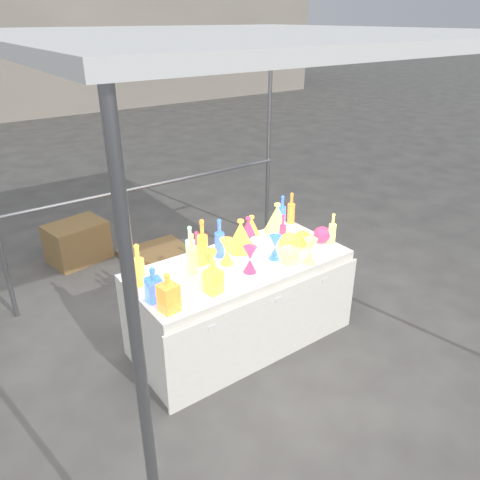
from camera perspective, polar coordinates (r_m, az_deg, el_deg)
ground at (r=4.18m, az=0.00°, el=-11.83°), size 80.00×80.00×0.00m
canopy_tent at (r=3.33m, az=-0.10°, el=22.93°), size 3.15×3.15×2.46m
display_table at (r=3.95m, az=0.08°, el=-7.59°), size 1.84×0.83×0.75m
background_building at (r=17.72m, az=-18.20°, el=26.04°), size 14.00×6.00×6.00m
cardboard_box_closed at (r=5.62m, az=-19.21°, el=-0.23°), size 0.69×0.56×0.45m
cardboard_box_flat at (r=5.59m, az=-10.37°, el=-1.48°), size 0.75×0.54×0.06m
bottle_0 at (r=3.47m, az=-12.31°, el=-2.94°), size 0.09×0.09×0.33m
bottle_1 at (r=3.63m, az=-13.65°, el=-1.99°), size 0.09×0.09×0.30m
bottle_2 at (r=3.68m, az=-4.60°, el=-0.22°), size 0.11×0.11×0.38m
bottle_3 at (r=3.74m, az=-5.27°, el=-0.80°), size 0.09×0.09×0.27m
bottle_4 at (r=3.56m, az=-5.86°, el=-1.62°), size 0.09×0.09×0.34m
bottle_5 at (r=3.67m, az=-6.08°, el=-0.73°), size 0.10×0.10×0.34m
bottle_6 at (r=3.68m, az=-4.95°, el=-1.22°), size 0.09×0.09×0.27m
bottle_7 at (r=3.79m, az=-2.52°, el=0.24°), size 0.08×0.08×0.34m
decanter_0 at (r=3.32m, az=-3.29°, el=-4.40°), size 0.12×0.12×0.27m
decanter_1 at (r=3.15m, az=-8.74°, el=-6.28°), size 0.14×0.14×0.29m
decanter_2 at (r=3.28m, az=-10.50°, el=-5.30°), size 0.11×0.11×0.26m
hourglass_0 at (r=3.48m, az=-3.78°, el=-3.12°), size 0.16×0.16×0.24m
hourglass_1 at (r=3.58m, az=1.23°, el=-2.39°), size 0.14×0.14×0.22m
hourglass_2 at (r=3.75m, az=8.52°, el=-1.35°), size 0.12×0.12×0.22m
hourglass_3 at (r=3.66m, az=2.19°, el=-1.58°), size 0.15×0.15×0.24m
hourglass_4 at (r=3.70m, az=-1.63°, el=-1.44°), size 0.11×0.11×0.22m
hourglass_5 at (r=3.79m, az=4.28°, el=-0.89°), size 0.11×0.11×0.21m
globe_0 at (r=3.93m, az=6.06°, el=-0.44°), size 0.22×0.22×0.15m
globe_1 at (r=3.75m, az=5.96°, el=-1.84°), size 0.20×0.20×0.14m
globe_2 at (r=4.05m, az=7.64°, el=0.10°), size 0.20×0.20×0.12m
globe_3 at (r=4.14m, az=9.99°, el=0.56°), size 0.20×0.20×0.12m
lampshade_0 at (r=3.90m, az=0.08°, el=0.59°), size 0.24×0.24×0.28m
lampshade_1 at (r=4.09m, az=1.41°, el=1.45°), size 0.24×0.24×0.23m
lampshade_2 at (r=4.05m, az=1.01°, el=1.25°), size 0.22×0.22×0.24m
lampshade_3 at (r=4.25m, az=4.52°, el=2.70°), size 0.28×0.28×0.28m
bottle_8 at (r=4.38m, az=5.17°, el=3.56°), size 0.08×0.08×0.30m
bottle_9 at (r=4.45m, az=6.27°, el=3.89°), size 0.08×0.08×0.31m
bottle_10 at (r=4.03m, az=5.23°, el=1.32°), size 0.07×0.07×0.27m
bottle_11 at (r=4.11m, az=11.21°, el=1.40°), size 0.07×0.07×0.28m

